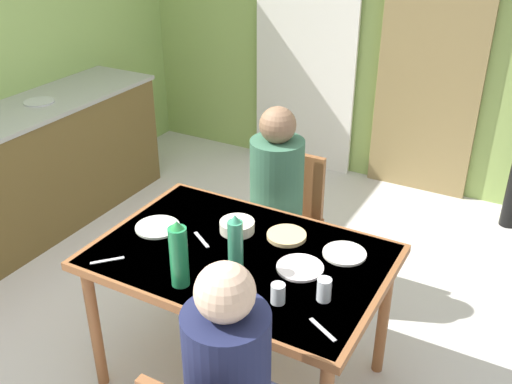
# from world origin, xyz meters

# --- Properties ---
(ground_plane) EXTENTS (6.92, 6.92, 0.00)m
(ground_plane) POSITION_xyz_m (0.00, 0.00, 0.00)
(ground_plane) COLOR silver
(wall_back) EXTENTS (4.14, 0.10, 2.59)m
(wall_back) POSITION_xyz_m (0.00, 2.66, 1.29)
(wall_back) COLOR #92B15A
(wall_back) RESTS_ON ground_plane
(door_wooden) EXTENTS (0.80, 0.05, 2.00)m
(door_wooden) POSITION_xyz_m (0.63, 2.58, 1.00)
(door_wooden) COLOR olive
(door_wooden) RESTS_ON ground_plane
(curtain_panel) EXTENTS (0.90, 0.03, 2.18)m
(curtain_panel) POSITION_xyz_m (-0.41, 2.56, 1.09)
(curtain_panel) COLOR white
(curtain_panel) RESTS_ON ground_plane
(kitchen_counter) EXTENTS (0.61, 2.57, 0.91)m
(kitchen_counter) POSITION_xyz_m (-1.64, 0.44, 0.45)
(kitchen_counter) COLOR brown
(kitchen_counter) RESTS_ON ground_plane
(dining_table) EXTENTS (1.33, 0.90, 0.75)m
(dining_table) POSITION_xyz_m (0.42, 0.05, 0.68)
(dining_table) COLOR brown
(dining_table) RESTS_ON ground_plane
(chair_far_diner) EXTENTS (0.40, 0.40, 0.87)m
(chair_far_diner) POSITION_xyz_m (0.27, 0.85, 0.50)
(chair_far_diner) COLOR brown
(chair_far_diner) RESTS_ON ground_plane
(person_near_diner) EXTENTS (0.30, 0.37, 0.77)m
(person_near_diner) POSITION_xyz_m (0.77, -0.61, 0.78)
(person_near_diner) COLOR #27293D
(person_near_diner) RESTS_ON ground_plane
(person_far_diner) EXTENTS (0.30, 0.37, 0.77)m
(person_far_diner) POSITION_xyz_m (0.27, 0.72, 0.78)
(person_far_diner) COLOR #3B6B43
(person_far_diner) RESTS_ON ground_plane
(water_bottle_green_near) EXTENTS (0.08, 0.08, 0.31)m
(water_bottle_green_near) POSITION_xyz_m (0.32, -0.27, 0.90)
(water_bottle_green_near) COLOR #218049
(water_bottle_green_near) RESTS_ON dining_table
(water_bottle_green_far) EXTENTS (0.07, 0.07, 0.29)m
(water_bottle_green_far) POSITION_xyz_m (0.48, -0.08, 0.89)
(water_bottle_green_far) COLOR #388C66
(water_bottle_green_far) RESTS_ON dining_table
(serving_bowl_center) EXTENTS (0.17, 0.17, 0.05)m
(serving_bowl_center) POSITION_xyz_m (0.31, 0.21, 0.78)
(serving_bowl_center) COLOR #F2EACE
(serving_bowl_center) RESTS_ON dining_table
(dinner_plate_near_left) EXTENTS (0.20, 0.20, 0.01)m
(dinner_plate_near_left) POSITION_xyz_m (0.85, 0.27, 0.76)
(dinner_plate_near_left) COLOR white
(dinner_plate_near_left) RESTS_ON dining_table
(dinner_plate_near_right) EXTENTS (0.21, 0.21, 0.01)m
(dinner_plate_near_right) POSITION_xyz_m (0.71, 0.08, 0.76)
(dinner_plate_near_right) COLOR white
(dinner_plate_near_right) RESTS_ON dining_table
(dinner_plate_far_center) EXTENTS (0.22, 0.22, 0.01)m
(dinner_plate_far_center) POSITION_xyz_m (-0.04, 0.05, 0.76)
(dinner_plate_far_center) COLOR white
(dinner_plate_far_center) RESTS_ON dining_table
(drinking_glass_by_near_diner) EXTENTS (0.06, 0.06, 0.09)m
(drinking_glass_by_near_diner) POSITION_xyz_m (0.73, -0.18, 0.80)
(drinking_glass_by_near_diner) COLOR silver
(drinking_glass_by_near_diner) RESTS_ON dining_table
(drinking_glass_by_far_diner) EXTENTS (0.06, 0.06, 0.10)m
(drinking_glass_by_far_diner) POSITION_xyz_m (0.89, -0.07, 0.80)
(drinking_glass_by_far_diner) COLOR silver
(drinking_glass_by_far_diner) RESTS_ON dining_table
(bread_plate_sliced) EXTENTS (0.19, 0.19, 0.02)m
(bread_plate_sliced) POSITION_xyz_m (0.55, 0.28, 0.76)
(bread_plate_sliced) COLOR #DBB77A
(bread_plate_sliced) RESTS_ON dining_table
(cutlery_knife_near) EXTENTS (0.14, 0.09, 0.00)m
(cutlery_knife_near) POSITION_xyz_m (0.96, -0.25, 0.76)
(cutlery_knife_near) COLOR silver
(cutlery_knife_near) RESTS_ON dining_table
(cutlery_fork_near) EXTENTS (0.13, 0.10, 0.00)m
(cutlery_fork_near) POSITION_xyz_m (0.21, 0.06, 0.76)
(cutlery_fork_near) COLOR silver
(cutlery_fork_near) RESTS_ON dining_table
(cutlery_knife_far) EXTENTS (0.11, 0.12, 0.00)m
(cutlery_knife_far) POSITION_xyz_m (-0.07, -0.29, 0.76)
(cutlery_knife_far) COLOR silver
(cutlery_knife_far) RESTS_ON dining_table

